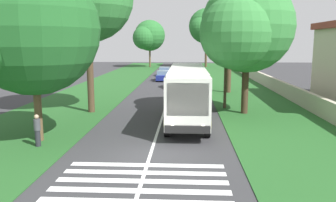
{
  "coord_description": "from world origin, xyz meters",
  "views": [
    {
      "loc": [
        -15.58,
        -1.69,
        5.39
      ],
      "look_at": [
        6.63,
        -0.54,
        1.6
      ],
      "focal_mm": 36.9,
      "sensor_mm": 36.0,
      "label": 1
    }
  ],
  "objects_px": {
    "trailing_car_1": "(163,76)",
    "trailing_car_2": "(165,72)",
    "roadside_tree_left_2": "(149,36)",
    "coach_bus": "(187,91)",
    "roadside_tree_right_2": "(244,29)",
    "utility_pole": "(226,52)",
    "trailing_car_0": "(185,84)",
    "roadside_tree_right_0": "(229,34)",
    "roadside_tree_right_1": "(205,27)",
    "pedestrian": "(37,130)",
    "roadside_tree_left_0": "(32,32)"
  },
  "relations": [
    {
      "from": "roadside_tree_left_0",
      "to": "roadside_tree_right_0",
      "type": "distance_m",
      "value": 22.98
    },
    {
      "from": "trailing_car_0",
      "to": "trailing_car_1",
      "type": "relative_size",
      "value": 1.0
    },
    {
      "from": "trailing_car_0",
      "to": "roadside_tree_right_0",
      "type": "xyz_separation_m",
      "value": [
        -2.12,
        -4.57,
        5.64
      ]
    },
    {
      "from": "roadside_tree_right_1",
      "to": "coach_bus",
      "type": "bearing_deg",
      "value": 175.67
    },
    {
      "from": "trailing_car_1",
      "to": "pedestrian",
      "type": "xyz_separation_m",
      "value": [
        -31.97,
        4.43,
        0.24
      ]
    },
    {
      "from": "roadside_tree_left_2",
      "to": "roadside_tree_right_0",
      "type": "bearing_deg",
      "value": -161.74
    },
    {
      "from": "coach_bus",
      "to": "roadside_tree_left_2",
      "type": "bearing_deg",
      "value": 8.95
    },
    {
      "from": "coach_bus",
      "to": "roadside_tree_right_0",
      "type": "relative_size",
      "value": 1.25
    },
    {
      "from": "coach_bus",
      "to": "trailing_car_2",
      "type": "bearing_deg",
      "value": 6.18
    },
    {
      "from": "utility_pole",
      "to": "trailing_car_0",
      "type": "bearing_deg",
      "value": 16.4
    },
    {
      "from": "roadside_tree_left_0",
      "to": "trailing_car_1",
      "type": "bearing_deg",
      "value": -9.08
    },
    {
      "from": "trailing_car_2",
      "to": "roadside_tree_right_2",
      "type": "xyz_separation_m",
      "value": [
        -30.22,
        -7.68,
        5.69
      ]
    },
    {
      "from": "trailing_car_2",
      "to": "utility_pole",
      "type": "distance_m",
      "value": 29.06
    },
    {
      "from": "trailing_car_0",
      "to": "trailing_car_1",
      "type": "height_order",
      "value": "same"
    },
    {
      "from": "roadside_tree_right_0",
      "to": "pedestrian",
      "type": "bearing_deg",
      "value": 149.23
    },
    {
      "from": "roadside_tree_right_0",
      "to": "roadside_tree_right_2",
      "type": "bearing_deg",
      "value": 178.74
    },
    {
      "from": "roadside_tree_left_2",
      "to": "trailing_car_0",
      "type": "bearing_deg",
      "value": -167.45
    },
    {
      "from": "trailing_car_2",
      "to": "roadside_tree_right_2",
      "type": "distance_m",
      "value": 31.7
    },
    {
      "from": "roadside_tree_left_0",
      "to": "pedestrian",
      "type": "xyz_separation_m",
      "value": [
        -1.2,
        -0.49,
        -5.03
      ]
    },
    {
      "from": "trailing_car_1",
      "to": "utility_pole",
      "type": "xyz_separation_m",
      "value": [
        -20.75,
        -6.47,
        3.96
      ]
    },
    {
      "from": "trailing_car_2",
      "to": "roadside_tree_right_0",
      "type": "distance_m",
      "value": 21.2
    },
    {
      "from": "trailing_car_2",
      "to": "roadside_tree_left_0",
      "type": "xyz_separation_m",
      "value": [
        -38.03,
        4.7,
        5.27
      ]
    },
    {
      "from": "trailing_car_1",
      "to": "roadside_tree_right_0",
      "type": "relative_size",
      "value": 0.48
    },
    {
      "from": "roadside_tree_right_1",
      "to": "trailing_car_2",
      "type": "bearing_deg",
      "value": 159.37
    },
    {
      "from": "trailing_car_1",
      "to": "roadside_tree_right_0",
      "type": "xyz_separation_m",
      "value": [
        -11.57,
        -7.72,
        5.64
      ]
    },
    {
      "from": "coach_bus",
      "to": "pedestrian",
      "type": "bearing_deg",
      "value": 128.79
    },
    {
      "from": "trailing_car_0",
      "to": "roadside_tree_left_0",
      "type": "distance_m",
      "value": 23.39
    },
    {
      "from": "coach_bus",
      "to": "roadside_tree_left_2",
      "type": "distance_m",
      "value": 53.24
    },
    {
      "from": "trailing_car_0",
      "to": "roadside_tree_left_2",
      "type": "distance_m",
      "value": 37.5
    },
    {
      "from": "coach_bus",
      "to": "roadside_tree_right_1",
      "type": "bearing_deg",
      "value": -4.33
    },
    {
      "from": "coach_bus",
      "to": "utility_pole",
      "type": "distance_m",
      "value": 6.37
    },
    {
      "from": "trailing_car_1",
      "to": "roadside_tree_right_2",
      "type": "xyz_separation_m",
      "value": [
        -22.97,
        -7.47,
        5.69
      ]
    },
    {
      "from": "roadside_tree_left_2",
      "to": "pedestrian",
      "type": "xyz_separation_m",
      "value": [
        -58.65,
        -0.47,
        -5.75
      ]
    },
    {
      "from": "roadside_tree_right_0",
      "to": "utility_pole",
      "type": "xyz_separation_m",
      "value": [
        -9.17,
        1.25,
        -1.68
      ]
    },
    {
      "from": "coach_bus",
      "to": "trailing_car_0",
      "type": "distance_m",
      "value": 16.34
    },
    {
      "from": "trailing_car_1",
      "to": "trailing_car_2",
      "type": "distance_m",
      "value": 7.26
    },
    {
      "from": "pedestrian",
      "to": "utility_pole",
      "type": "bearing_deg",
      "value": -44.14
    },
    {
      "from": "trailing_car_0",
      "to": "pedestrian",
      "type": "height_order",
      "value": "pedestrian"
    },
    {
      "from": "roadside_tree_left_2",
      "to": "coach_bus",
      "type": "bearing_deg",
      "value": -171.05
    },
    {
      "from": "trailing_car_1",
      "to": "utility_pole",
      "type": "distance_m",
      "value": 22.09
    },
    {
      "from": "coach_bus",
      "to": "roadside_tree_left_0",
      "type": "relative_size",
      "value": 1.17
    },
    {
      "from": "roadside_tree_left_0",
      "to": "pedestrian",
      "type": "distance_m",
      "value": 5.19
    },
    {
      "from": "roadside_tree_right_2",
      "to": "pedestrian",
      "type": "height_order",
      "value": "roadside_tree_right_2"
    },
    {
      "from": "trailing_car_0",
      "to": "roadside_tree_left_0",
      "type": "xyz_separation_m",
      "value": [
        -21.31,
        8.06,
        5.27
      ]
    },
    {
      "from": "roadside_tree_left_2",
      "to": "pedestrian",
      "type": "bearing_deg",
      "value": -179.54
    },
    {
      "from": "coach_bus",
      "to": "roadside_tree_right_2",
      "type": "bearing_deg",
      "value": -56.19
    },
    {
      "from": "roadside_tree_right_1",
      "to": "trailing_car_1",
      "type": "bearing_deg",
      "value": 164.95
    },
    {
      "from": "roadside_tree_left_0",
      "to": "roadside_tree_right_1",
      "type": "bearing_deg",
      "value": -11.93
    },
    {
      "from": "trailing_car_0",
      "to": "roadside_tree_right_2",
      "type": "height_order",
      "value": "roadside_tree_right_2"
    },
    {
      "from": "roadside_tree_right_1",
      "to": "roadside_tree_left_2",
      "type": "bearing_deg",
      "value": 93.49
    }
  ]
}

